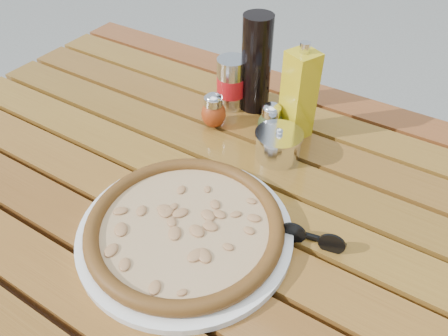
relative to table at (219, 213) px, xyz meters
The scene contains 10 objects.
table is the anchor object (origin of this frame).
plate 0.16m from the table, 82.21° to the right, with size 0.36×0.36×0.01m, color white.
pizza 0.16m from the table, 82.21° to the right, with size 0.44×0.44×0.03m.
pepper_shaker 0.23m from the table, 125.70° to the left, with size 0.07×0.07×0.08m.
oregano_shaker 0.22m from the table, 87.33° to the left, with size 0.05×0.05×0.08m.
dark_bottle 0.34m from the table, 105.39° to the left, with size 0.07×0.07×0.22m, color black.
soda_can 0.31m from the table, 116.43° to the left, with size 0.09×0.09×0.12m.
olive_oil_cruet 0.29m from the table, 77.77° to the left, with size 0.07×0.07×0.21m.
parmesan_tin 0.18m from the table, 68.31° to the left, with size 0.13×0.13×0.07m.
sunglasses 0.23m from the table, ahead, with size 0.11×0.04×0.04m.
Camera 1 is at (0.33, -0.50, 1.32)m, focal length 35.00 mm.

